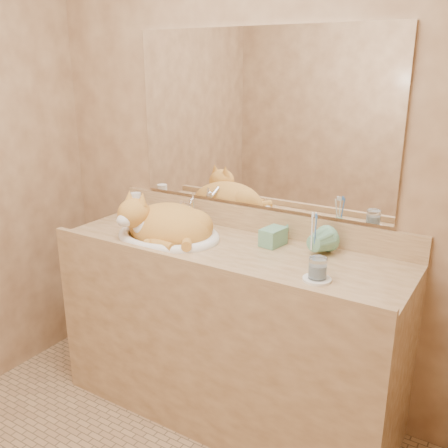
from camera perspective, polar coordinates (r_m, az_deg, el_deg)
The scene contains 12 objects.
wall_back at distance 2.35m, azimuth 3.99°, elevation 8.44°, with size 2.40×0.02×2.50m, color brown.
vanity_counter at distance 2.41m, azimuth 0.42°, elevation -12.27°, with size 1.60×0.55×0.85m, color olive, non-canonical shape.
mirror at distance 2.32m, azimuth 3.92°, elevation 11.81°, with size 1.30×0.02×0.80m, color white.
sink_basin at distance 2.35m, azimuth -6.40°, elevation 0.32°, with size 0.50×0.42×0.16m, color white, non-canonical shape.
faucet at distance 2.50m, azimuth -3.69°, elevation 1.46°, with size 0.04×0.11×0.16m, color white, non-canonical shape.
cat at distance 2.35m, azimuth -6.79°, elevation 0.11°, with size 0.42×0.35×0.23m, color #BD7A2B, non-canonical shape.
soap_dispenser at distance 2.19m, azimuth 4.77°, elevation -0.63°, with size 0.08×0.08×0.18m, color #68A682.
toothbrush_cup at distance 2.13m, azimuth 10.13°, elevation -2.40°, with size 0.12×0.12×0.11m, color #68A682.
toothbrushes at distance 2.11m, azimuth 10.23°, elevation -0.78°, with size 0.03×0.03×0.20m, color white, non-canonical shape.
saucer at distance 1.94m, azimuth 10.58°, elevation -6.23°, with size 0.11×0.11×0.01m, color white.
water_glass at distance 1.92m, azimuth 10.66°, elevation -4.98°, with size 0.07×0.07×0.08m, color silver.
lotion_bottle at distance 2.69m, azimuth -10.01°, elevation 2.13°, with size 0.06×0.06×0.13m, color white.
Camera 1 is at (1.08, -1.05, 1.64)m, focal length 40.00 mm.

